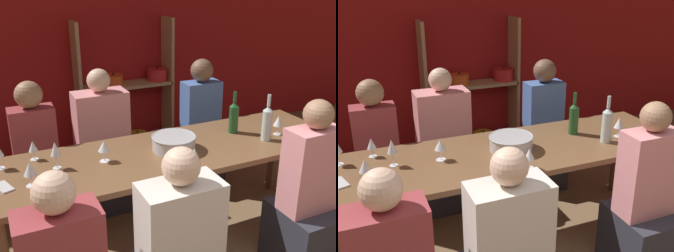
% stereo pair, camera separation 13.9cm
% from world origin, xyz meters
% --- Properties ---
extents(wall_back_red, '(8.80, 0.06, 2.70)m').
position_xyz_m(wall_back_red, '(0.00, 3.83, 1.35)').
color(wall_back_red, '#A31919').
rests_on(wall_back_red, ground_plane).
extents(shelf_unit, '(1.13, 0.30, 1.53)m').
position_xyz_m(shelf_unit, '(0.34, 3.63, 0.52)').
color(shelf_unit, tan).
rests_on(shelf_unit, ground_plane).
extents(dining_table, '(2.64, 0.80, 0.78)m').
position_xyz_m(dining_table, '(0.03, 1.76, 0.69)').
color(dining_table, brown).
rests_on(dining_table, ground_plane).
extents(mixing_bowl, '(0.33, 0.33, 0.11)m').
position_xyz_m(mixing_bowl, '(0.03, 1.77, 0.84)').
color(mixing_bowl, '#B7BABC').
rests_on(mixing_bowl, dining_table).
extents(wine_bottle_green, '(0.08, 0.08, 0.36)m').
position_xyz_m(wine_bottle_green, '(0.75, 1.62, 0.92)').
color(wine_bottle_green, '#B2C6C1').
rests_on(wine_bottle_green, dining_table).
extents(wine_bottle_dark, '(0.08, 0.08, 0.34)m').
position_xyz_m(wine_bottle_dark, '(0.61, 1.86, 0.91)').
color(wine_bottle_dark, '#1E4C23').
rests_on(wine_bottle_dark, dining_table).
extents(wine_glass_red_a, '(0.06, 0.06, 0.14)m').
position_xyz_m(wine_glass_red_a, '(-0.92, 2.02, 0.87)').
color(wine_glass_red_a, white).
rests_on(wine_glass_red_a, dining_table).
extents(wine_glass_white_a, '(0.08, 0.08, 0.15)m').
position_xyz_m(wine_glass_white_a, '(-0.49, 1.79, 0.89)').
color(wine_glass_white_a, white).
rests_on(wine_glass_white_a, dining_table).
extents(wine_glass_white_b, '(0.08, 0.08, 0.15)m').
position_xyz_m(wine_glass_white_b, '(-0.98, 1.65, 0.89)').
color(wine_glass_white_b, white).
rests_on(wine_glass_white_b, dining_table).
extents(wine_glass_white_c, '(0.07, 0.07, 0.14)m').
position_xyz_m(wine_glass_white_c, '(0.02, 1.44, 0.88)').
color(wine_glass_white_c, white).
rests_on(wine_glass_white_c, dining_table).
extents(wine_glass_empty_a, '(0.07, 0.07, 0.16)m').
position_xyz_m(wine_glass_empty_a, '(0.91, 1.67, 0.89)').
color(wine_glass_empty_a, white).
rests_on(wine_glass_empty_a, dining_table).
extents(wine_glass_empty_b, '(0.07, 0.07, 0.19)m').
position_xyz_m(wine_glass_empty_b, '(-0.80, 1.82, 0.92)').
color(wine_glass_empty_b, white).
rests_on(wine_glass_empty_b, dining_table).
extents(cell_phone, '(0.11, 0.16, 0.01)m').
position_xyz_m(cell_phone, '(-1.14, 1.70, 0.78)').
color(cell_phone, silver).
rests_on(cell_phone, dining_table).
extents(person_far_a, '(0.46, 0.57, 1.25)m').
position_xyz_m(person_far_a, '(-0.29, 2.55, 0.45)').
color(person_far_a, '#2D2D38').
rests_on(person_far_a, ground_plane).
extents(person_far_b, '(0.34, 0.43, 1.23)m').
position_xyz_m(person_far_b, '(-0.86, 2.46, 0.47)').
color(person_far_b, '#2D2D38').
rests_on(person_far_b, ground_plane).
extents(person_near_c, '(0.36, 0.45, 1.26)m').
position_xyz_m(person_near_c, '(0.70, 1.09, 0.47)').
color(person_near_c, '#2D2D38').
rests_on(person_near_c, ground_plane).
extents(person_far_c, '(0.35, 0.44, 1.26)m').
position_xyz_m(person_far_c, '(0.67, 2.49, 0.48)').
color(person_far_c, '#2D2D38').
rests_on(person_far_c, ground_plane).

